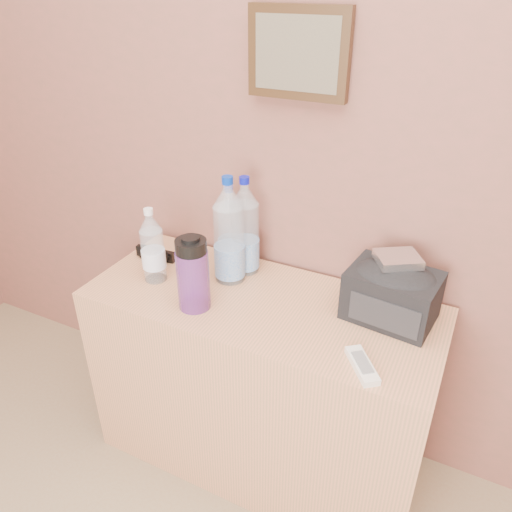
% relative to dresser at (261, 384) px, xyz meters
% --- Properties ---
extents(picture_frame, '(0.30, 0.03, 0.25)m').
position_rel_dresser_xyz_m(picture_frame, '(-0.00, 0.23, 1.05)').
color(picture_frame, '#382311').
rests_on(picture_frame, room_shell).
extents(dresser, '(1.12, 0.47, 0.70)m').
position_rel_dresser_xyz_m(dresser, '(0.00, 0.00, 0.00)').
color(dresser, tan).
rests_on(dresser, ground).
extents(pet_large_a, '(0.08, 0.08, 0.29)m').
position_rel_dresser_xyz_m(pet_large_a, '(-0.20, 0.16, 0.48)').
color(pet_large_a, white).
rests_on(pet_large_a, dresser).
extents(pet_large_b, '(0.09, 0.09, 0.34)m').
position_rel_dresser_xyz_m(pet_large_b, '(-0.13, 0.15, 0.50)').
color(pet_large_b, white).
rests_on(pet_large_b, dresser).
extents(pet_large_c, '(0.10, 0.10, 0.36)m').
position_rel_dresser_xyz_m(pet_large_c, '(-0.15, 0.07, 0.51)').
color(pet_large_c, silver).
rests_on(pet_large_c, dresser).
extents(pet_small, '(0.07, 0.07, 0.26)m').
position_rel_dresser_xyz_m(pet_small, '(-0.37, -0.04, 0.46)').
color(pet_small, silver).
rests_on(pet_small, dresser).
extents(nalgene_bottle, '(0.10, 0.10, 0.24)m').
position_rel_dresser_xyz_m(nalgene_bottle, '(-0.17, -0.12, 0.47)').
color(nalgene_bottle, '#59228B').
rests_on(nalgene_bottle, dresser).
extents(sunglasses, '(0.15, 0.06, 0.04)m').
position_rel_dresser_xyz_m(sunglasses, '(-0.45, 0.07, 0.37)').
color(sunglasses, black).
rests_on(sunglasses, dresser).
extents(ac_remote, '(0.12, 0.14, 0.02)m').
position_rel_dresser_xyz_m(ac_remote, '(0.37, -0.16, 0.36)').
color(ac_remote, white).
rests_on(ac_remote, dresser).
extents(toiletry_bag, '(0.27, 0.21, 0.17)m').
position_rel_dresser_xyz_m(toiletry_bag, '(0.38, 0.10, 0.44)').
color(toiletry_bag, black).
rests_on(toiletry_bag, dresser).
extents(foil_packet, '(0.16, 0.15, 0.03)m').
position_rel_dresser_xyz_m(foil_packet, '(0.37, 0.12, 0.53)').
color(foil_packet, silver).
rests_on(foil_packet, toiletry_bag).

